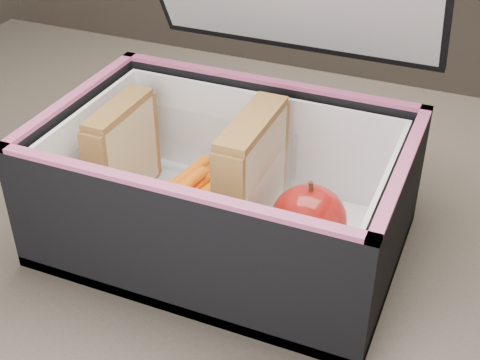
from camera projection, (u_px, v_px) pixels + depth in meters
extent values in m
cube|color=brown|center=(255.00, 261.00, 0.63)|extent=(1.20, 0.80, 0.03)
cube|color=#382D26|center=(54.00, 227.00, 1.28)|extent=(0.05, 0.05, 0.72)
cube|color=#D5C08B|center=(116.00, 153.00, 0.64)|extent=(0.01, 0.09, 0.09)
cube|color=#D5687D|center=(123.00, 157.00, 0.64)|extent=(0.01, 0.08, 0.09)
cube|color=#D5C08B|center=(130.00, 156.00, 0.63)|extent=(0.01, 0.09, 0.09)
cube|color=brown|center=(118.00, 109.00, 0.61)|extent=(0.02, 0.09, 0.01)
cube|color=#D5C08B|center=(243.00, 176.00, 0.59)|extent=(0.01, 0.10, 0.10)
cube|color=#D5687D|center=(252.00, 182.00, 0.59)|extent=(0.01, 0.10, 0.10)
cube|color=#D5C08B|center=(261.00, 180.00, 0.59)|extent=(0.01, 0.10, 0.10)
cube|color=brown|center=(252.00, 122.00, 0.56)|extent=(0.03, 0.10, 0.01)
cylinder|color=orange|center=(179.00, 199.00, 0.64)|extent=(0.02, 0.09, 0.01)
cylinder|color=orange|center=(191.00, 204.00, 0.62)|extent=(0.03, 0.09, 0.01)
cylinder|color=orange|center=(180.00, 181.00, 0.63)|extent=(0.02, 0.09, 0.01)
cylinder|color=orange|center=(179.00, 197.00, 0.64)|extent=(0.02, 0.09, 0.01)
cylinder|color=orange|center=(190.00, 212.00, 0.61)|extent=(0.02, 0.09, 0.01)
cylinder|color=orange|center=(172.00, 200.00, 0.60)|extent=(0.01, 0.09, 0.01)
cylinder|color=orange|center=(208.00, 196.00, 0.65)|extent=(0.03, 0.09, 0.01)
cylinder|color=orange|center=(184.00, 200.00, 0.62)|extent=(0.02, 0.09, 0.01)
cylinder|color=orange|center=(176.00, 193.00, 0.61)|extent=(0.03, 0.09, 0.01)
cylinder|color=orange|center=(187.00, 189.00, 0.66)|extent=(0.02, 0.09, 0.01)
cube|color=white|center=(312.00, 251.00, 0.59)|extent=(0.10, 0.10, 0.01)
ellipsoid|color=#7F0702|center=(309.00, 220.00, 0.57)|extent=(0.08, 0.08, 0.06)
cylinder|color=#402917|center=(311.00, 187.00, 0.55)|extent=(0.01, 0.01, 0.01)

